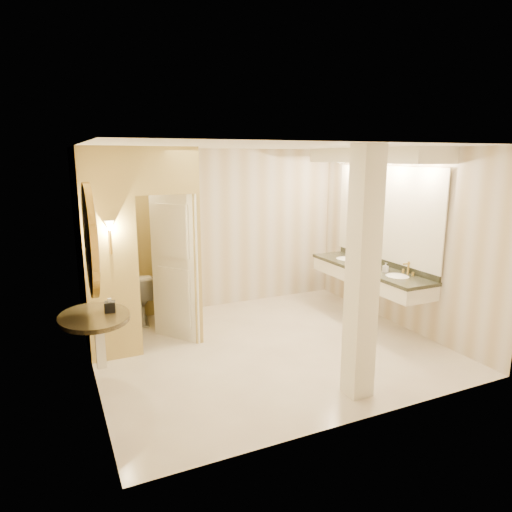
{
  "coord_description": "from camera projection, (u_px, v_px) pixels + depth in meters",
  "views": [
    {
      "loc": [
        -2.6,
        -5.28,
        2.58
      ],
      "look_at": [
        -0.07,
        0.2,
        1.25
      ],
      "focal_mm": 32.0,
      "sensor_mm": 36.0,
      "label": 1
    }
  ],
  "objects": [
    {
      "name": "toilet_closet",
      "position": [
        165.0,
        243.0,
        6.4
      ],
      "size": [
        1.5,
        1.55,
        2.7
      ],
      "color": "#D8BE71",
      "rests_on": "floor"
    },
    {
      "name": "wall_right",
      "position": [
        400.0,
        239.0,
        6.93
      ],
      "size": [
        0.02,
        4.0,
        2.7
      ],
      "primitive_type": "cube",
      "color": "beige",
      "rests_on": "floor"
    },
    {
      "name": "wall_front",
      "position": [
        362.0,
        291.0,
        4.24
      ],
      "size": [
        4.5,
        0.02,
        2.7
      ],
      "primitive_type": "cube",
      "color": "beige",
      "rests_on": "floor"
    },
    {
      "name": "wall_back",
      "position": [
        216.0,
        230.0,
        7.79
      ],
      "size": [
        4.5,
        0.02,
        2.7
      ],
      "primitive_type": "cube",
      "color": "beige",
      "rests_on": "floor"
    },
    {
      "name": "wall_sconce",
      "position": [
        109.0,
        227.0,
        5.53
      ],
      "size": [
        0.14,
        0.14,
        0.42
      ],
      "color": "#B7933A",
      "rests_on": "toilet_closet"
    },
    {
      "name": "ceiling",
      "position": [
        268.0,
        146.0,
        5.72
      ],
      "size": [
        4.5,
        4.5,
        0.0
      ],
      "primitive_type": "plane",
      "rotation": [
        3.14,
        0.0,
        0.0
      ],
      "color": "white",
      "rests_on": "wall_back"
    },
    {
      "name": "console_shelf",
      "position": [
        92.0,
        274.0,
        4.9
      ],
      "size": [
        0.95,
        0.95,
        1.93
      ],
      "color": "black",
      "rests_on": "floor"
    },
    {
      "name": "vanity",
      "position": [
        374.0,
        219.0,
        7.03
      ],
      "size": [
        0.75,
        2.52,
        2.09
      ],
      "color": "white",
      "rests_on": "floor"
    },
    {
      "name": "pillar",
      "position": [
        362.0,
        276.0,
        4.78
      ],
      "size": [
        0.26,
        0.26,
        2.7
      ],
      "primitive_type": "cube",
      "color": "white",
      "rests_on": "floor"
    },
    {
      "name": "wall_left",
      "position": [
        87.0,
        268.0,
        5.09
      ],
      "size": [
        0.02,
        4.0,
        2.7
      ],
      "primitive_type": "cube",
      "color": "beige",
      "rests_on": "floor"
    },
    {
      "name": "floor",
      "position": [
        267.0,
        347.0,
        6.3
      ],
      "size": [
        4.5,
        4.5,
        0.0
      ],
      "primitive_type": "plane",
      "color": "white",
      "rests_on": "ground"
    },
    {
      "name": "soap_bottle_c",
      "position": [
        366.0,
        259.0,
        7.26
      ],
      "size": [
        0.1,
        0.1,
        0.19
      ],
      "primitive_type": "imported",
      "rotation": [
        0.0,
        0.0,
        -0.36
      ],
      "color": "#C6B28C",
      "rests_on": "vanity"
    },
    {
      "name": "soap_bottle_a",
      "position": [
        386.0,
        267.0,
        6.82
      ],
      "size": [
        0.08,
        0.09,
        0.15
      ],
      "primitive_type": "imported",
      "rotation": [
        0.0,
        0.0,
        0.33
      ],
      "color": "beige",
      "rests_on": "vanity"
    },
    {
      "name": "soap_bottle_b",
      "position": [
        370.0,
        263.0,
        7.16
      ],
      "size": [
        0.1,
        0.1,
        0.11
      ],
      "primitive_type": "imported",
      "rotation": [
        0.0,
        0.0,
        -0.25
      ],
      "color": "silver",
      "rests_on": "vanity"
    },
    {
      "name": "tissue_box",
      "position": [
        110.0,
        307.0,
        5.09
      ],
      "size": [
        0.13,
        0.13,
        0.12
      ],
      "primitive_type": "cube",
      "rotation": [
        0.0,
        0.0,
        -0.17
      ],
      "color": "black",
      "rests_on": "console_shelf"
    },
    {
      "name": "toilet",
      "position": [
        138.0,
        297.0,
        7.19
      ],
      "size": [
        0.54,
        0.84,
        0.81
      ],
      "primitive_type": "imported",
      "rotation": [
        0.0,
        0.0,
        3.03
      ],
      "color": "white",
      "rests_on": "floor"
    }
  ]
}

